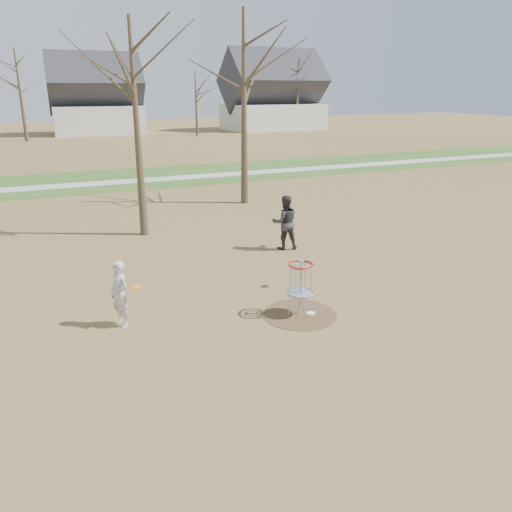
{
  "coord_description": "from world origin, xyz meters",
  "views": [
    {
      "loc": [
        -5.37,
        -9.65,
        5.21
      ],
      "look_at": [
        -0.5,
        1.5,
        1.1
      ],
      "focal_mm": 35.0,
      "sensor_mm": 36.0,
      "label": 1
    }
  ],
  "objects_px": {
    "disc_grounded": "(311,313)",
    "disc_golf_basket": "(301,279)",
    "player_standing": "(120,294)",
    "player_throwing": "(285,222)"
  },
  "relations": [
    {
      "from": "player_standing",
      "to": "disc_grounded",
      "type": "bearing_deg",
      "value": 49.67
    },
    {
      "from": "player_standing",
      "to": "player_throwing",
      "type": "distance_m",
      "value": 7.1
    },
    {
      "from": "disc_golf_basket",
      "to": "disc_grounded",
      "type": "bearing_deg",
      "value": -17.59
    },
    {
      "from": "disc_grounded",
      "to": "disc_golf_basket",
      "type": "xyz_separation_m",
      "value": [
        -0.26,
        0.08,
        0.89
      ]
    },
    {
      "from": "player_standing",
      "to": "disc_grounded",
      "type": "xyz_separation_m",
      "value": [
        4.29,
        -1.2,
        -0.76
      ]
    },
    {
      "from": "player_standing",
      "to": "player_throwing",
      "type": "xyz_separation_m",
      "value": [
        6.05,
        3.71,
        0.14
      ]
    },
    {
      "from": "player_throwing",
      "to": "disc_grounded",
      "type": "distance_m",
      "value": 5.3
    },
    {
      "from": "player_throwing",
      "to": "player_standing",
      "type": "bearing_deg",
      "value": 44.27
    },
    {
      "from": "disc_grounded",
      "to": "player_standing",
      "type": "bearing_deg",
      "value": 164.35
    },
    {
      "from": "player_throwing",
      "to": "disc_grounded",
      "type": "bearing_deg",
      "value": 83.07
    }
  ]
}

